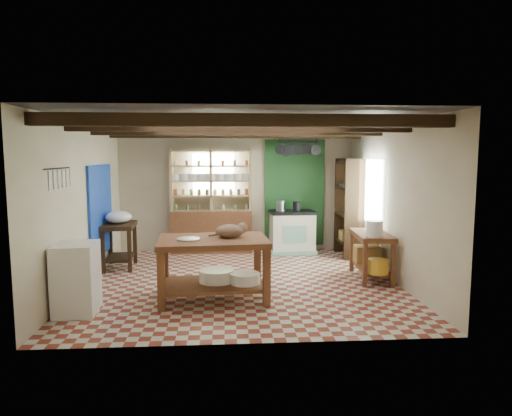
{
  "coord_description": "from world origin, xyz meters",
  "views": [
    {
      "loc": [
        -0.26,
        -7.32,
        2.08
      ],
      "look_at": [
        0.26,
        0.3,
        1.18
      ],
      "focal_mm": 32.0,
      "sensor_mm": 36.0,
      "label": 1
    }
  ],
  "objects": [
    {
      "name": "work_table",
      "position": [
        -0.44,
        -0.86,
        0.44
      ],
      "size": [
        1.63,
        1.15,
        0.88
      ],
      "primitive_type": "cube",
      "rotation": [
        0.0,
        0.0,
        0.07
      ],
      "color": "brown",
      "rests_on": "floor"
    },
    {
      "name": "wall_front",
      "position": [
        0.0,
        -2.5,
        1.3
      ],
      "size": [
        5.0,
        0.04,
        2.6
      ],
      "primitive_type": "cube",
      "color": "beige",
      "rests_on": "floor"
    },
    {
      "name": "cat",
      "position": [
        -0.19,
        -0.8,
        0.98
      ],
      "size": [
        0.49,
        0.41,
        0.19
      ],
      "primitive_type": "ellipsoid",
      "rotation": [
        0.0,
        0.0,
        0.24
      ],
      "color": "#987658",
      "rests_on": "work_table"
    },
    {
      "name": "kettle_right",
      "position": [
        1.25,
        2.16,
        1.0
      ],
      "size": [
        0.16,
        0.16,
        0.2
      ],
      "primitive_type": "cylinder",
      "rotation": [
        0.0,
        0.0,
        0.05
      ],
      "color": "black",
      "rests_on": "stove"
    },
    {
      "name": "window_back",
      "position": [
        -0.5,
        2.48,
        1.7
      ],
      "size": [
        0.9,
        0.02,
        0.8
      ],
      "primitive_type": "cube",
      "color": "white",
      "rests_on": "wall_back"
    },
    {
      "name": "tall_rack",
      "position": [
        2.28,
        1.8,
        1.0
      ],
      "size": [
        0.4,
        0.86,
        2.0
      ],
      "primitive_type": "cube",
      "color": "#322011",
      "rests_on": "floor"
    },
    {
      "name": "blue_wall_patch",
      "position": [
        -2.47,
        0.9,
        1.1
      ],
      "size": [
        0.04,
        1.4,
        1.6
      ],
      "primitive_type": "cube",
      "color": "#183FB4",
      "rests_on": "wall_left"
    },
    {
      "name": "shelving_unit",
      "position": [
        -0.55,
        2.31,
        1.1
      ],
      "size": [
        1.7,
        0.34,
        2.2
      ],
      "primitive_type": "cube",
      "color": "tan",
      "rests_on": "floor"
    },
    {
      "name": "green_wall_patch",
      "position": [
        1.25,
        2.47,
        1.25
      ],
      "size": [
        1.3,
        0.04,
        2.3
      ],
      "primitive_type": "cube",
      "color": "#205023",
      "rests_on": "wall_back"
    },
    {
      "name": "white_cabinet",
      "position": [
        -2.22,
        -1.33,
        0.46
      ],
      "size": [
        0.55,
        0.64,
        0.93
      ],
      "primitive_type": "cube",
      "rotation": [
        0.0,
        0.0,
        0.05
      ],
      "color": "white",
      "rests_on": "floor"
    },
    {
      "name": "white_bucket",
      "position": [
        2.11,
        -0.33,
        0.91
      ],
      "size": [
        0.28,
        0.28,
        0.26
      ],
      "primitive_type": "cylinder",
      "rotation": [
        0.0,
        0.0,
        -0.07
      ],
      "color": "white",
      "rests_on": "right_counter"
    },
    {
      "name": "yellow_tub",
      "position": [
        2.15,
        -0.44,
        0.32
      ],
      "size": [
        0.33,
        0.33,
        0.23
      ],
      "primitive_type": "cylinder",
      "rotation": [
        0.0,
        0.0,
        -0.07
      ],
      "color": "gold",
      "rests_on": "right_counter"
    },
    {
      "name": "prep_table",
      "position": [
        -2.2,
        1.06,
        0.42
      ],
      "size": [
        0.61,
        0.85,
        0.83
      ],
      "primitive_type": "cube",
      "rotation": [
        0.0,
        0.0,
        0.06
      ],
      "color": "#322011",
      "rests_on": "floor"
    },
    {
      "name": "ceiling_beams",
      "position": [
        0.0,
        0.0,
        2.48
      ],
      "size": [
        5.0,
        3.8,
        0.15
      ],
      "primitive_type": "cube",
      "color": "#322011",
      "rests_on": "ceiling"
    },
    {
      "name": "pot_rack",
      "position": [
        1.25,
        2.05,
        2.18
      ],
      "size": [
        0.86,
        0.12,
        0.36
      ],
      "primitive_type": "cube",
      "color": "black",
      "rests_on": "ceiling"
    },
    {
      "name": "window_right",
      "position": [
        2.48,
        1.0,
        1.4
      ],
      "size": [
        0.02,
        1.3,
        1.2
      ],
      "primitive_type": "cube",
      "color": "white",
      "rests_on": "wall_right"
    },
    {
      "name": "wall_left",
      "position": [
        -2.5,
        0.0,
        1.3
      ],
      "size": [
        0.04,
        5.0,
        2.6
      ],
      "primitive_type": "cube",
      "color": "beige",
      "rests_on": "floor"
    },
    {
      "name": "utensil_rail",
      "position": [
        -2.44,
        -1.2,
        1.78
      ],
      "size": [
        0.06,
        0.9,
        0.28
      ],
      "primitive_type": "cube",
      "color": "black",
      "rests_on": "wall_left"
    },
    {
      "name": "wall_back",
      "position": [
        0.0,
        2.5,
        1.3
      ],
      "size": [
        5.0,
        0.04,
        2.6
      ],
      "primitive_type": "cube",
      "color": "beige",
      "rests_on": "floor"
    },
    {
      "name": "right_counter",
      "position": [
        2.18,
        0.01,
        0.39
      ],
      "size": [
        0.62,
        1.12,
        0.78
      ],
      "primitive_type": "cube",
      "rotation": [
        0.0,
        0.0,
        -0.07
      ],
      "color": "brown",
      "rests_on": "floor"
    },
    {
      "name": "ceiling",
      "position": [
        0.0,
        0.0,
        2.6
      ],
      "size": [
        5.0,
        5.0,
        0.02
      ],
      "primitive_type": "cube",
      "color": "#4C4C51",
      "rests_on": "wall_back"
    },
    {
      "name": "enamel_bowl",
      "position": [
        -2.2,
        1.06,
        0.95
      ],
      "size": [
        0.49,
        0.49,
        0.23
      ],
      "primitive_type": "ellipsoid",
      "rotation": [
        0.0,
        0.0,
        0.06
      ],
      "color": "white",
      "rests_on": "prep_table"
    },
    {
      "name": "kettle_left",
      "position": [
        0.9,
        2.14,
        1.0
      ],
      "size": [
        0.19,
        0.19,
        0.21
      ],
      "primitive_type": "cylinder",
      "rotation": [
        0.0,
        0.0,
        0.05
      ],
      "color": "#9B9BA2",
      "rests_on": "stove"
    },
    {
      "name": "floor",
      "position": [
        0.0,
        0.0,
        -0.01
      ],
      "size": [
        5.0,
        5.0,
        0.02
      ],
      "primitive_type": "cube",
      "color": "maroon",
      "rests_on": "ground"
    },
    {
      "name": "basin_small",
      "position": [
        0.02,
        -0.93,
        0.31
      ],
      "size": [
        0.46,
        0.46,
        0.15
      ],
      "primitive_type": "cylinder",
      "rotation": [
        0.0,
        0.0,
        0.07
      ],
      "color": "white",
      "rests_on": "work_table"
    },
    {
      "name": "steel_tray",
      "position": [
        -0.78,
        -0.94,
        0.89
      ],
      "size": [
        0.35,
        0.35,
        0.02
      ],
      "primitive_type": "cylinder",
      "rotation": [
        0.0,
        0.0,
        0.07
      ],
      "color": "#9B9BA2",
      "rests_on": "work_table"
    },
    {
      "name": "wall_right",
      "position": [
        2.5,
        0.0,
        1.3
      ],
      "size": [
        0.04,
        5.0,
        2.6
      ],
      "primitive_type": "cube",
      "color": "beige",
      "rests_on": "floor"
    },
    {
      "name": "stove",
      "position": [
        1.15,
        2.15,
        0.45
      ],
      "size": [
        0.95,
        0.66,
        0.9
      ],
      "primitive_type": "cube",
      "rotation": [
        0.0,
        0.0,
        0.05
      ],
      "color": "white",
      "rests_on": "floor"
    },
    {
      "name": "basin_large",
      "position": [
        -0.39,
        -0.81,
        0.32
      ],
      "size": [
        0.54,
        0.54,
        0.18
      ],
      "primitive_type": "cylinder",
      "rotation": [
        0.0,
        0.0,
        0.07
      ],
      "color": "white",
      "rests_on": "work_table"
    },
    {
      "name": "wicker_basket",
      "position": [
        2.2,
        0.31,
        0.35
      ],
      "size": [
        0.44,
        0.37,
        0.3
      ],
      "primitive_type": "cube",
      "rotation": [
        0.0,
        0.0,
        -0.07
      ],
      "color": "#A37F41",
      "rests_on": "right_counter"
    }
  ]
}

